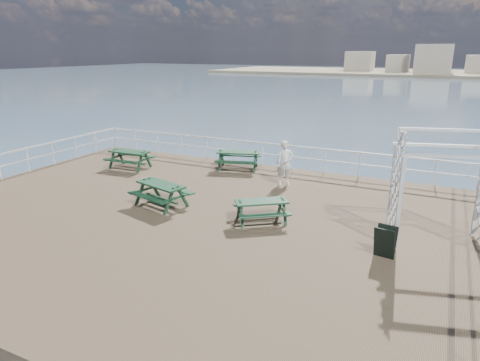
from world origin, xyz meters
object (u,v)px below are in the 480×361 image
Objects in this scene: person at (285,163)px; picnic_table_a at (130,156)px; picnic_table_b at (238,156)px; picnic_table_d at (161,190)px; trellis_arbor at (441,194)px; picnic_table_c at (261,206)px.

picnic_table_a is at bearing 158.82° from person.
picnic_table_a is 1.06× the size of person.
picnic_table_b is at bearing 127.26° from person.
picnic_table_d is 1.21× the size of person.
picnic_table_a is 13.13m from trellis_arbor.
picnic_table_b is 1.27× the size of person.
trellis_arbor reaches higher than person.
picnic_table_d is 5.06m from person.
picnic_table_d is at bearing -110.87° from picnic_table_b.
picnic_table_d is (4.21, -3.44, 0.00)m from picnic_table_a.
picnic_table_d is (-0.30, -5.42, -0.02)m from picnic_table_b.
picnic_table_d is (-3.67, -0.16, 0.07)m from picnic_table_c.
picnic_table_a is 0.91× the size of picnic_table_c.
picnic_table_d is at bearing -152.60° from person.
trellis_arbor is at bearing -46.14° from picnic_table_b.
picnic_table_b is at bearing 20.90° from picnic_table_a.
trellis_arbor reaches higher than picnic_table_b.
picnic_table_a is 0.59× the size of trellis_arbor.
person is at bearing 2.19° from picnic_table_a.
picnic_table_b is 3.04m from person.
picnic_table_a is 8.54m from picnic_table_c.
picnic_table_c is 0.96× the size of picnic_table_d.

